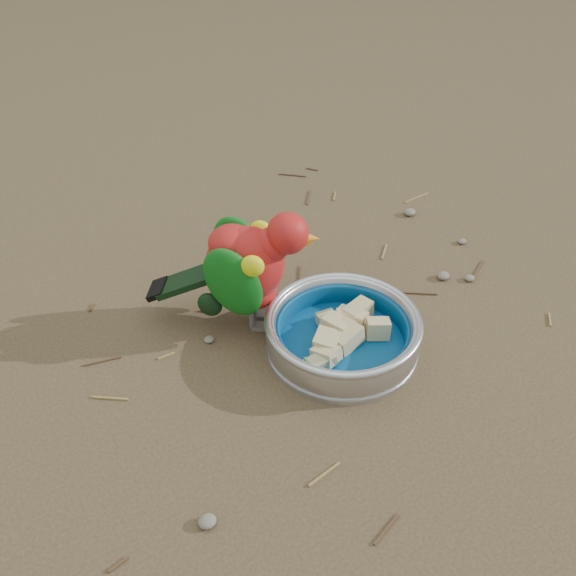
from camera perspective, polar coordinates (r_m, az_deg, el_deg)
ground at (r=1.03m, az=3.87°, el=-3.05°), size 60.00×60.00×0.00m
food_bowl at (r=0.98m, az=4.79°, el=-5.10°), size 0.23×0.23×0.02m
bowl_wall at (r=0.96m, az=4.89°, el=-3.79°), size 0.23×0.23×0.04m
fruit_wedges at (r=0.96m, az=4.86°, el=-4.10°), size 0.14×0.14×0.03m
lory_parrot at (r=0.97m, az=-3.54°, el=1.35°), size 0.26×0.24×0.19m
ground_debris at (r=1.07m, az=1.07°, el=-0.90°), size 0.90×0.80×0.01m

